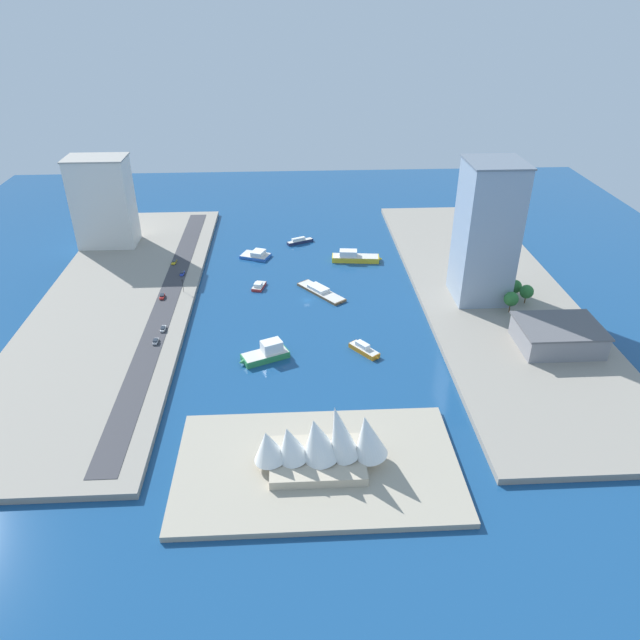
{
  "coord_description": "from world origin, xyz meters",
  "views": [
    {
      "loc": [
        6.7,
        243.41,
        129.02
      ],
      "look_at": [
        -5.06,
        21.84,
        1.76
      ],
      "focal_mm": 32.97,
      "sensor_mm": 36.0,
      "label": 1
    }
  ],
  "objects_px": {
    "catamaran_blue": "(256,255)",
    "opera_landmark": "(321,443)",
    "tugboat_red": "(259,286)",
    "hatchback_blue": "(182,273)",
    "barge_flat_brown": "(320,291)",
    "hotel_broad_white": "(103,202)",
    "traffic_light_waterfront": "(183,283)",
    "taxi_yellow_cab": "(174,262)",
    "ferry_yellow_fast": "(354,257)",
    "water_taxi_orange": "(364,349)",
    "sedan_silver": "(156,341)",
    "ferry_green_doubledeck": "(267,353)",
    "tower_tall_glass": "(486,232)",
    "pickup_red": "(162,296)",
    "van_white": "(163,329)",
    "warehouse_low_gray": "(558,335)",
    "patrol_launch_navy": "(300,241)"
  },
  "relations": [
    {
      "from": "hatchback_blue",
      "to": "barge_flat_brown",
      "type": "bearing_deg",
      "value": 164.83
    },
    {
      "from": "barge_flat_brown",
      "to": "taxi_yellow_cab",
      "type": "xyz_separation_m",
      "value": [
        74.51,
        -32.82,
        2.34
      ]
    },
    {
      "from": "van_white",
      "to": "taxi_yellow_cab",
      "type": "distance_m",
      "value": 68.88
    },
    {
      "from": "ferry_yellow_fast",
      "to": "pickup_red",
      "type": "relative_size",
      "value": 5.78
    },
    {
      "from": "catamaran_blue",
      "to": "tugboat_red",
      "type": "bearing_deg",
      "value": 94.17
    },
    {
      "from": "barge_flat_brown",
      "to": "warehouse_low_gray",
      "type": "relative_size",
      "value": 0.83
    },
    {
      "from": "taxi_yellow_cab",
      "to": "ferry_green_doubledeck",
      "type": "bearing_deg",
      "value": 119.67
    },
    {
      "from": "patrol_launch_navy",
      "to": "hatchback_blue",
      "type": "bearing_deg",
      "value": 36.54
    },
    {
      "from": "tugboat_red",
      "to": "traffic_light_waterfront",
      "type": "distance_m",
      "value": 36.32
    },
    {
      "from": "patrol_launch_navy",
      "to": "tower_tall_glass",
      "type": "relative_size",
      "value": 0.26
    },
    {
      "from": "van_white",
      "to": "opera_landmark",
      "type": "height_order",
      "value": "opera_landmark"
    },
    {
      "from": "traffic_light_waterfront",
      "to": "hotel_broad_white",
      "type": "bearing_deg",
      "value": -51.42
    },
    {
      "from": "patrol_launch_navy",
      "to": "water_taxi_orange",
      "type": "bearing_deg",
      "value": 101.26
    },
    {
      "from": "van_white",
      "to": "ferry_yellow_fast",
      "type": "bearing_deg",
      "value": -140.65
    },
    {
      "from": "water_taxi_orange",
      "to": "traffic_light_waterfront",
      "type": "distance_m",
      "value": 96.0
    },
    {
      "from": "catamaran_blue",
      "to": "opera_landmark",
      "type": "bearing_deg",
      "value": 99.27
    },
    {
      "from": "taxi_yellow_cab",
      "to": "barge_flat_brown",
      "type": "bearing_deg",
      "value": 156.23
    },
    {
      "from": "ferry_green_doubledeck",
      "to": "tower_tall_glass",
      "type": "height_order",
      "value": "tower_tall_glass"
    },
    {
      "from": "barge_flat_brown",
      "to": "tower_tall_glass",
      "type": "xyz_separation_m",
      "value": [
        -72.61,
        11.8,
        32.94
      ]
    },
    {
      "from": "water_taxi_orange",
      "to": "hatchback_blue",
      "type": "height_order",
      "value": "hatchback_blue"
    },
    {
      "from": "water_taxi_orange",
      "to": "taxi_yellow_cab",
      "type": "xyz_separation_m",
      "value": [
        89.34,
        -86.19,
        1.93
      ]
    },
    {
      "from": "hotel_broad_white",
      "to": "tower_tall_glass",
      "type": "bearing_deg",
      "value": 158.48
    },
    {
      "from": "patrol_launch_navy",
      "to": "traffic_light_waterfront",
      "type": "distance_m",
      "value": 84.88
    },
    {
      "from": "patrol_launch_navy",
      "to": "taxi_yellow_cab",
      "type": "xyz_separation_m",
      "value": [
        66.19,
        30.07,
        2.05
      ]
    },
    {
      "from": "ferry_green_doubledeck",
      "to": "sedan_silver",
      "type": "height_order",
      "value": "ferry_green_doubledeck"
    },
    {
      "from": "ferry_green_doubledeck",
      "to": "hatchback_blue",
      "type": "distance_m",
      "value": 86.13
    },
    {
      "from": "patrol_launch_navy",
      "to": "opera_landmark",
      "type": "height_order",
      "value": "opera_landmark"
    },
    {
      "from": "barge_flat_brown",
      "to": "ferry_yellow_fast",
      "type": "height_order",
      "value": "ferry_yellow_fast"
    },
    {
      "from": "barge_flat_brown",
      "to": "opera_landmark",
      "type": "relative_size",
      "value": 0.64
    },
    {
      "from": "water_taxi_orange",
      "to": "pickup_red",
      "type": "height_order",
      "value": "pickup_red"
    },
    {
      "from": "water_taxi_orange",
      "to": "sedan_silver",
      "type": "relative_size",
      "value": 3.15
    },
    {
      "from": "hatchback_blue",
      "to": "hotel_broad_white",
      "type": "bearing_deg",
      "value": -43.25
    },
    {
      "from": "warehouse_low_gray",
      "to": "opera_landmark",
      "type": "relative_size",
      "value": 0.78
    },
    {
      "from": "ferry_green_doubledeck",
      "to": "taxi_yellow_cab",
      "type": "distance_m",
      "value": 101.66
    },
    {
      "from": "tugboat_red",
      "to": "hatchback_blue",
      "type": "height_order",
      "value": "hatchback_blue"
    },
    {
      "from": "traffic_light_waterfront",
      "to": "tower_tall_glass",
      "type": "bearing_deg",
      "value": 175.16
    },
    {
      "from": "tugboat_red",
      "to": "opera_landmark",
      "type": "relative_size",
      "value": 0.27
    },
    {
      "from": "tugboat_red",
      "to": "sedan_silver",
      "type": "bearing_deg",
      "value": 53.18
    },
    {
      "from": "opera_landmark",
      "to": "warehouse_low_gray",
      "type": "bearing_deg",
      "value": -147.94
    },
    {
      "from": "traffic_light_waterfront",
      "to": "tugboat_red",
      "type": "bearing_deg",
      "value": -168.4
    },
    {
      "from": "barge_flat_brown",
      "to": "ferry_green_doubledeck",
      "type": "bearing_deg",
      "value": 66.46
    },
    {
      "from": "barge_flat_brown",
      "to": "hatchback_blue",
      "type": "relative_size",
      "value": 6.16
    },
    {
      "from": "ferry_green_doubledeck",
      "to": "pickup_red",
      "type": "distance_m",
      "value": 69.86
    },
    {
      "from": "tugboat_red",
      "to": "sedan_silver",
      "type": "height_order",
      "value": "sedan_silver"
    },
    {
      "from": "tugboat_red",
      "to": "sedan_silver",
      "type": "distance_m",
      "value": 66.08
    },
    {
      "from": "traffic_light_waterfront",
      "to": "warehouse_low_gray",
      "type": "bearing_deg",
      "value": 160.25
    },
    {
      "from": "hotel_broad_white",
      "to": "traffic_light_waterfront",
      "type": "distance_m",
      "value": 81.89
    },
    {
      "from": "ferry_yellow_fast",
      "to": "water_taxi_orange",
      "type": "distance_m",
      "value": 90.2
    },
    {
      "from": "patrol_launch_navy",
      "to": "opera_landmark",
      "type": "bearing_deg",
      "value": 90.72
    },
    {
      "from": "ferry_yellow_fast",
      "to": "taxi_yellow_cab",
      "type": "height_order",
      "value": "ferry_yellow_fast"
    }
  ]
}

